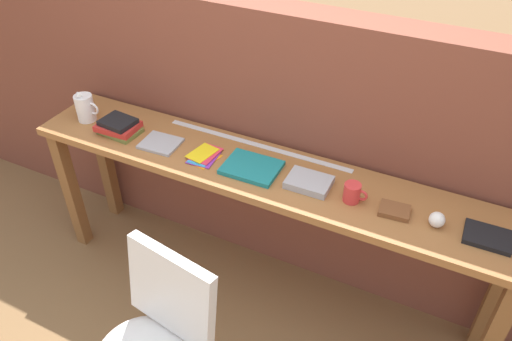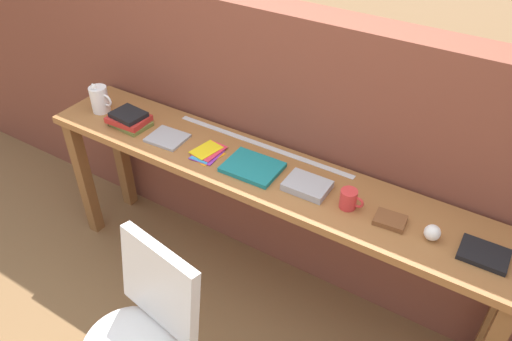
% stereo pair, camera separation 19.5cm
% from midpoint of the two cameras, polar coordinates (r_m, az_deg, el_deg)
% --- Properties ---
extents(ground_plane, '(40.00, 40.00, 0.00)m').
position_cam_midpoint_polar(ground_plane, '(2.88, -0.74, -17.07)').
color(ground_plane, brown).
extents(brick_wall_back, '(6.00, 0.20, 1.56)m').
position_cam_midpoint_polar(brick_wall_back, '(2.73, 6.42, 2.17)').
color(brick_wall_back, brown).
rests_on(brick_wall_back, ground).
extents(sideboard, '(2.50, 0.44, 0.88)m').
position_cam_midpoint_polar(sideboard, '(2.51, 2.83, -2.37)').
color(sideboard, '#996033').
rests_on(sideboard, ground).
extents(chair_white_moulded, '(0.51, 0.52, 0.89)m').
position_cam_midpoint_polar(chair_white_moulded, '(2.26, -10.45, -17.22)').
color(chair_white_moulded, white).
rests_on(chair_white_moulded, ground).
extents(pitcher_white, '(0.14, 0.10, 0.18)m').
position_cam_midpoint_polar(pitcher_white, '(2.94, -15.62, 7.82)').
color(pitcher_white, white).
rests_on(pitcher_white, sideboard).
extents(book_stack_leftmost, '(0.23, 0.17, 0.08)m').
position_cam_midpoint_polar(book_stack_leftmost, '(2.78, -12.36, 5.69)').
color(book_stack_leftmost, olive).
rests_on(book_stack_leftmost, sideboard).
extents(magazine_cycling, '(0.20, 0.17, 0.02)m').
position_cam_midpoint_polar(magazine_cycling, '(2.65, -8.03, 3.64)').
color(magazine_cycling, '#9E9EA3').
rests_on(magazine_cycling, sideboard).
extents(pamphlet_pile_colourful, '(0.16, 0.19, 0.01)m').
position_cam_midpoint_polar(pamphlet_pile_colourful, '(2.52, -3.36, 1.96)').
color(pamphlet_pile_colourful, orange).
rests_on(pamphlet_pile_colourful, sideboard).
extents(book_open_centre, '(0.27, 0.21, 0.02)m').
position_cam_midpoint_polar(book_open_centre, '(2.41, 1.90, 0.31)').
color(book_open_centre, '#19757A').
rests_on(book_open_centre, sideboard).
extents(book_grey_hardcover, '(0.20, 0.15, 0.04)m').
position_cam_midpoint_polar(book_grey_hardcover, '(2.31, 8.28, -1.80)').
color(book_grey_hardcover, '#9E9EA3').
rests_on(book_grey_hardcover, sideboard).
extents(mug, '(0.11, 0.08, 0.09)m').
position_cam_midpoint_polar(mug, '(2.23, 13.06, -3.30)').
color(mug, red).
rests_on(mug, sideboard).
extents(leather_journal_brown, '(0.14, 0.11, 0.02)m').
position_cam_midpoint_polar(leather_journal_brown, '(2.22, 17.54, -5.53)').
color(leather_journal_brown, brown).
rests_on(leather_journal_brown, sideboard).
extents(sports_ball_small, '(0.07, 0.07, 0.07)m').
position_cam_midpoint_polar(sports_ball_small, '(2.19, 21.95, -6.69)').
color(sports_ball_small, silver).
rests_on(sports_ball_small, sideboard).
extents(book_repair_rightmost, '(0.19, 0.15, 0.02)m').
position_cam_midpoint_polar(book_repair_rightmost, '(2.22, 26.95, -8.62)').
color(book_repair_rightmost, black).
rests_on(book_repair_rightmost, sideboard).
extents(ruler_metal_back_edge, '(1.03, 0.03, 0.00)m').
position_cam_midpoint_polar(ruler_metal_back_edge, '(2.58, 2.84, 2.86)').
color(ruler_metal_back_edge, silver).
rests_on(ruler_metal_back_edge, sideboard).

